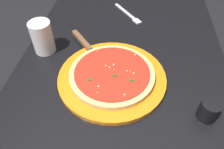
% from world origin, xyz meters
% --- Properties ---
extents(restaurant_table, '(1.06, 0.70, 0.75)m').
position_xyz_m(restaurant_table, '(0.00, 0.00, 0.60)').
color(restaurant_table, black).
rests_on(restaurant_table, ground_plane).
extents(serving_plate, '(0.34, 0.34, 0.01)m').
position_xyz_m(serving_plate, '(-0.06, 0.03, 0.76)').
color(serving_plate, orange).
rests_on(serving_plate, restaurant_table).
extents(pizza, '(0.26, 0.26, 0.02)m').
position_xyz_m(pizza, '(-0.06, 0.03, 0.78)').
color(pizza, '#DBB26B').
rests_on(pizza, serving_plate).
extents(pizza_server, '(0.20, 0.17, 0.01)m').
position_xyz_m(pizza_server, '(0.07, 0.13, 0.77)').
color(pizza_server, silver).
rests_on(pizza_server, serving_plate).
extents(cup_tall_drink, '(0.07, 0.07, 0.11)m').
position_xyz_m(cup_tall_drink, '(0.05, 0.28, 0.81)').
color(cup_tall_drink, silver).
rests_on(cup_tall_drink, restaurant_table).
extents(cup_small_sauce, '(0.05, 0.05, 0.06)m').
position_xyz_m(cup_small_sauce, '(-0.16, -0.24, 0.78)').
color(cup_small_sauce, black).
rests_on(cup_small_sauce, restaurant_table).
extents(fork, '(0.16, 0.13, 0.00)m').
position_xyz_m(fork, '(0.33, 0.00, 0.76)').
color(fork, silver).
rests_on(fork, restaurant_table).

